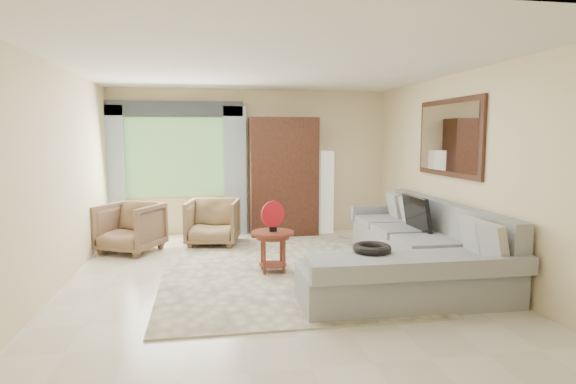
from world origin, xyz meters
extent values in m
plane|color=silver|center=(0.00, 0.00, 0.00)|extent=(6.00, 6.00, 0.00)
cube|color=beige|center=(0.13, 0.37, 0.01)|extent=(3.04, 4.03, 0.02)
cube|color=gray|center=(2.00, 0.50, 0.20)|extent=(0.90, 2.40, 0.40)
cube|color=gray|center=(1.30, -1.10, 0.20)|extent=(2.30, 0.80, 0.40)
cube|color=gray|center=(2.35, 0.10, 0.65)|extent=(0.20, 3.20, 0.50)
cube|color=gray|center=(2.00, 1.78, 0.51)|extent=(0.90, 0.16, 0.22)
cube|color=gray|center=(1.30, -1.55, 0.49)|extent=(2.30, 0.10, 0.18)
cube|color=black|center=(2.05, 0.38, 0.72)|extent=(0.14, 0.74, 0.48)
torus|color=black|center=(1.00, -0.80, 0.55)|extent=(0.43, 0.43, 0.09)
cylinder|color=#552416|center=(0.04, 0.28, 0.53)|extent=(0.55, 0.55, 0.04)
cylinder|color=#552416|center=(0.04, 0.28, 0.25)|extent=(0.36, 0.36, 0.49)
cylinder|color=red|center=(0.04, 0.28, 0.78)|extent=(0.32, 0.16, 0.34)
imported|color=brown|center=(-1.97, 1.75, 0.38)|extent=(1.10, 1.11, 0.76)
imported|color=olive|center=(-0.72, 2.04, 0.38)|extent=(0.94, 0.96, 0.75)
imported|color=#999999|center=(-2.34, 2.28, 0.27)|extent=(0.53, 0.47, 0.53)
cube|color=#321910|center=(0.55, 2.72, 1.05)|extent=(1.20, 0.55, 2.10)
cube|color=silver|center=(1.35, 2.78, 0.75)|extent=(0.24, 0.24, 1.50)
cube|color=#669E59|center=(-1.35, 2.97, 1.40)|extent=(1.80, 0.04, 1.40)
cube|color=#9EB7CC|center=(-2.40, 2.88, 1.15)|extent=(0.40, 0.08, 2.30)
cube|color=#9EB7CC|center=(-0.30, 2.88, 1.15)|extent=(0.40, 0.08, 2.30)
cube|color=#1E232D|center=(-1.35, 2.90, 2.25)|extent=(2.40, 0.12, 0.26)
cube|color=black|center=(2.47, 0.35, 1.75)|extent=(0.04, 1.70, 1.05)
cube|color=white|center=(2.45, 0.35, 1.75)|extent=(0.02, 1.54, 0.90)
camera|label=1|loc=(-0.75, -5.78, 1.78)|focal=30.00mm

